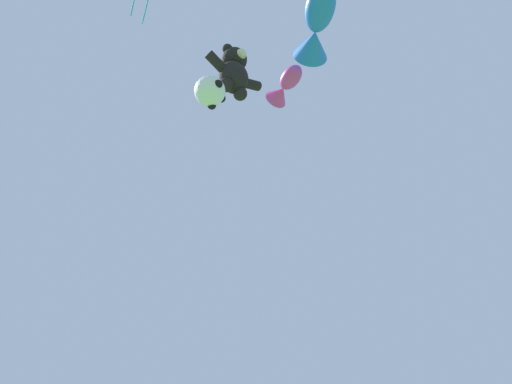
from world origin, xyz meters
name	(u,v)px	position (x,y,z in m)	size (l,w,h in m)	color
teddy_bear_kite	(234,72)	(-1.75, 6.94, 13.67)	(1.77, 0.78, 1.80)	black
soccer_ball_kite	(210,91)	(-2.59, 6.71, 12.06)	(0.81, 0.80, 0.74)	white
fish_kite_magenta	(285,86)	(0.45, 7.32, 15.15)	(0.92, 1.53, 0.69)	#E53F9E
fish_kite_cobalt	(316,26)	(-0.28, 5.23, 15.16)	(2.05, 2.45, 0.99)	blue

